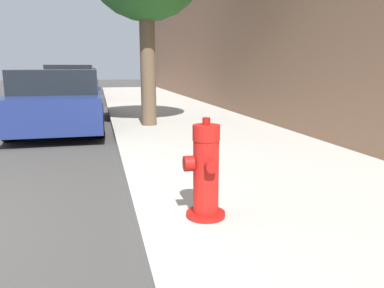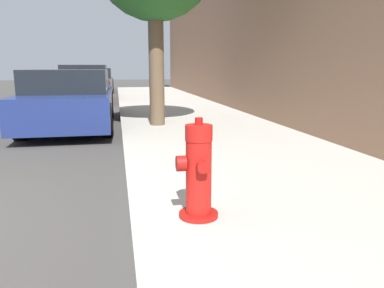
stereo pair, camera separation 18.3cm
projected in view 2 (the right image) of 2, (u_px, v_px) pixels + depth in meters
name	position (u px, v px, depth m)	size (l,w,h in m)	color
sidewalk_slab	(311.00, 207.00, 3.33)	(3.18, 40.00, 0.15)	#B7B2A8
fire_hydrant	(198.00, 173.00, 2.85)	(0.32, 0.32, 0.78)	#A91511
parked_car_near	(71.00, 99.00, 8.15)	(1.75, 4.49, 1.25)	navy
parked_car_mid	(86.00, 84.00, 14.47)	(1.78, 4.43, 1.39)	maroon
parked_car_far	(96.00, 80.00, 20.32)	(1.86, 4.53, 1.27)	#4C5156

